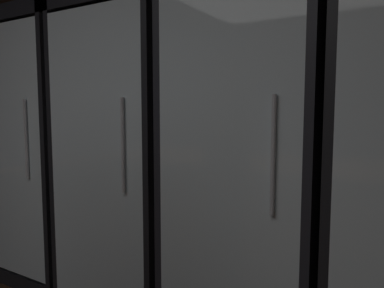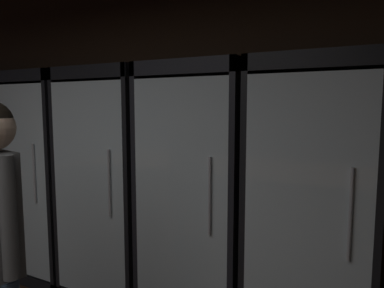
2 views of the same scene
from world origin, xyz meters
name	(u,v)px [view 1 (image 1 of 2)]	position (x,y,z in m)	size (l,w,h in m)	color
wall_back	(203,85)	(0.00, 3.03, 1.40)	(6.00, 0.06, 2.80)	#382619
cooler_left	(48,150)	(-1.17, 2.75, 0.94)	(0.78, 0.58, 1.93)	black
cooler_center	(131,156)	(-0.37, 2.75, 0.95)	(0.78, 0.58, 1.93)	black
cooler_right	(251,167)	(0.45, 2.75, 0.95)	(0.78, 0.58, 1.93)	black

